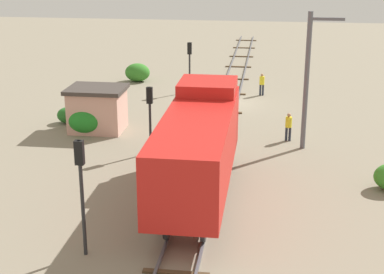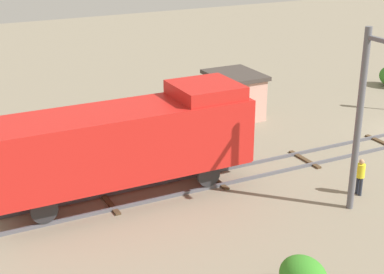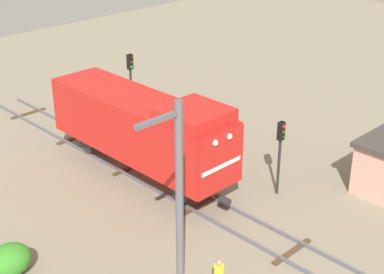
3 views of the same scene
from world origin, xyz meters
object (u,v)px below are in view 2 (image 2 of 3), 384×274
(worker_by_signal, at_px, (360,174))
(catenary_mast, at_px, (360,117))
(relay_hut, at_px, (234,95))
(traffic_signal_mid, at_px, (214,102))
(locomotive, at_px, (129,140))

(worker_by_signal, xyz_separation_m, catenary_mast, (-0.86, 1.19, 3.10))
(worker_by_signal, height_order, catenary_mast, catenary_mast)
(worker_by_signal, relative_size, relay_hut, 0.49)
(catenary_mast, height_order, relay_hut, catenary_mast)
(worker_by_signal, height_order, relay_hut, relay_hut)
(catenary_mast, distance_m, relay_hut, 12.97)
(traffic_signal_mid, distance_m, catenary_mast, 8.82)
(locomotive, xyz_separation_m, worker_by_signal, (-4.20, -9.16, -1.78))
(worker_by_signal, bearing_deg, relay_hut, -149.40)
(traffic_signal_mid, bearing_deg, locomotive, 119.66)
(worker_by_signal, distance_m, relay_hut, 11.72)
(traffic_signal_mid, xyz_separation_m, relay_hut, (4.10, -3.73, -1.25))
(worker_by_signal, relative_size, catenary_mast, 0.22)
(locomotive, relative_size, traffic_signal_mid, 3.07)
(traffic_signal_mid, xyz_separation_m, catenary_mast, (-8.46, -2.00, 1.46))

